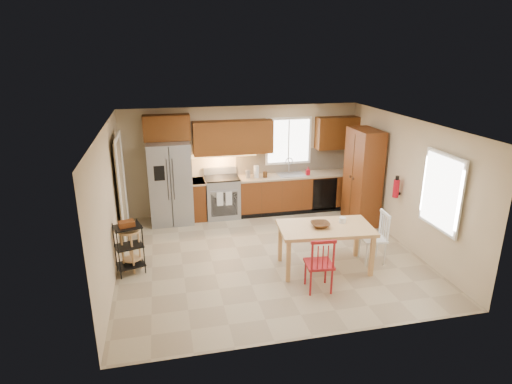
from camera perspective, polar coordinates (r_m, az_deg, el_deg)
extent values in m
plane|color=tan|center=(8.19, 1.66, -8.45)|extent=(5.50, 5.50, 0.00)
cube|color=silver|center=(7.40, 1.84, 9.07)|extent=(5.50, 5.00, 0.02)
cube|color=#CCB793|center=(10.04, -1.78, 4.33)|extent=(5.50, 0.02, 2.50)
cube|color=#CCB793|center=(5.50, 8.25, -8.32)|extent=(5.50, 0.02, 2.50)
cube|color=#CCB793|center=(7.54, -18.96, -1.60)|extent=(0.02, 5.00, 2.50)
cube|color=#CCB793|center=(8.77, 19.44, 1.13)|extent=(0.02, 5.00, 2.50)
cube|color=gray|center=(9.61, -11.34, 1.20)|extent=(0.92, 0.75, 1.82)
cube|color=gray|center=(9.89, -4.52, -0.74)|extent=(0.76, 0.63, 0.92)
cube|color=#602911|center=(9.85, -7.70, -0.99)|extent=(0.30, 0.60, 0.90)
cube|color=#602911|center=(10.31, 5.64, -0.02)|extent=(2.92, 0.60, 0.90)
cube|color=black|center=(10.23, 9.12, -0.31)|extent=(0.60, 0.02, 0.78)
cube|color=beige|center=(10.36, 5.28, 4.27)|extent=(2.92, 0.03, 0.55)
cube|color=#582C0E|center=(9.53, -11.83, 8.39)|extent=(1.00, 0.35, 0.55)
cube|color=#582C0E|center=(9.71, -3.08, 7.29)|extent=(1.80, 0.35, 0.75)
cube|color=#582C0E|center=(10.41, 10.74, 7.76)|extent=(1.00, 0.35, 0.75)
cube|color=white|center=(10.19, 4.34, 6.80)|extent=(1.12, 0.04, 1.12)
cube|color=gray|center=(10.13, 4.69, 2.10)|extent=(0.62, 0.46, 0.16)
cube|color=#FFBF66|center=(9.72, -4.77, 4.88)|extent=(1.60, 0.30, 0.01)
imported|color=#AC0B1A|center=(10.11, 6.93, 2.81)|extent=(0.09, 0.09, 0.19)
cylinder|color=silver|center=(9.82, 0.05, 2.73)|extent=(0.12, 0.12, 0.28)
cylinder|color=gray|center=(9.79, -1.09, 2.38)|extent=(0.11, 0.11, 0.18)
cylinder|color=#4B2C14|center=(9.85, 1.22, 2.36)|extent=(0.10, 0.10, 0.14)
cube|color=#602911|center=(9.67, 14.03, 1.98)|extent=(0.50, 0.95, 2.10)
cylinder|color=#AC0B1A|center=(8.87, 18.18, 0.44)|extent=(0.12, 0.12, 0.36)
cube|color=white|center=(7.77, 23.52, 0.00)|extent=(0.04, 1.02, 1.32)
cube|color=#8C7A59|center=(8.82, -17.52, 0.06)|extent=(0.04, 0.95, 2.10)
imported|color=#4B2C14|center=(7.48, 8.55, -4.67)|extent=(0.35, 0.35, 0.08)
cylinder|color=silver|center=(7.72, 11.45, -3.84)|extent=(0.13, 0.13, 0.14)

